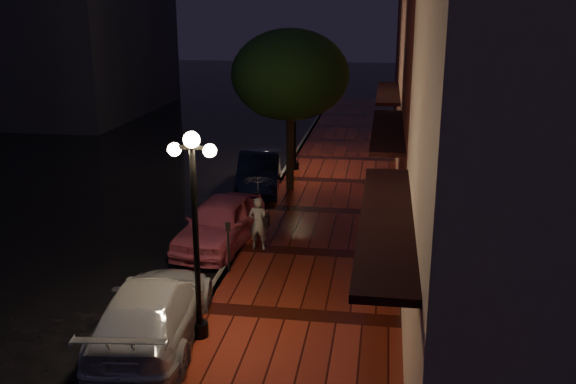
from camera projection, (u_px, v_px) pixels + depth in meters
The scene contains 15 objects.
ground at pixel (238, 252), 18.13m from camera, with size 120.00×120.00×0.00m, color black.
sidewalk at pixel (317, 254), 17.78m from camera, with size 4.50×60.00×0.15m, color #42130B.
curb at pixel (238, 250), 18.11m from camera, with size 0.25×60.00×0.15m, color #595451.
storefront_near at pixel (576, 169), 10.22m from camera, with size 5.00×8.00×8.50m, color gray.
storefront_mid at pixel (501, 52), 17.45m from camera, with size 5.00×8.00×11.00m, color #511914.
storefront_far at pixel (465, 63), 25.32m from camera, with size 5.00×8.00×9.00m, color #8C5951.
storefront_extra at pixel (445, 37), 34.65m from camera, with size 5.00×12.00×10.00m, color #511914.
streetlamp_near at pixel (195, 224), 12.60m from camera, with size 0.96×0.36×4.31m.
streetlamp_far at pixel (295, 110), 25.87m from camera, with size 0.96×0.36×4.31m.
street_tree at pixel (290, 78), 22.51m from camera, with size 4.16×4.16×5.80m.
pink_car at pixel (220, 223), 18.40m from camera, with size 1.70×4.22×1.44m, color #C8526C.
navy_car at pixel (260, 171), 23.98m from camera, with size 1.51×4.33×1.43m, color black.
silver_car at pixel (152, 312), 13.16m from camera, with size 1.94×4.77×1.39m, color #B7B9C0.
woman_with_umbrella at pixel (258, 201), 17.61m from camera, with size 0.87×0.89×2.10m.
parking_meter at pixel (228, 242), 16.27m from camera, with size 0.15×0.13×1.32m.
Camera 1 is at (3.95, -16.49, 6.80)m, focal length 40.00 mm.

